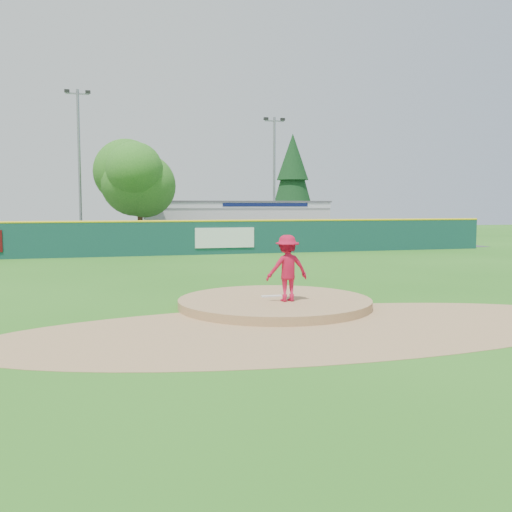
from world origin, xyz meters
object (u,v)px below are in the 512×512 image
object	(u,v)px
pitcher	(287,268)
van	(123,238)
deciduous_tree	(139,182)
light_pole_left	(79,161)
conifer_tree	(293,178)
pool_building_grp	(230,221)
light_pole_right	(274,173)

from	to	relation	value
pitcher	van	world-z (taller)	pitcher
deciduous_tree	light_pole_left	distance (m)	4.72
pitcher	van	size ratio (longest dim) A/B	0.41
deciduous_tree	van	bearing A→B (deg)	149.22
van	conifer_tree	size ratio (longest dim) A/B	0.48
pool_building_grp	conifer_tree	bearing A→B (deg)	29.78
van	pool_building_grp	distance (m)	11.17
pitcher	conifer_tree	size ratio (longest dim) A/B	0.19
pool_building_grp	conifer_tree	xyz separation A→B (m)	(7.00, 4.01, 3.88)
light_pole_left	light_pole_right	world-z (taller)	light_pole_left
pool_building_grp	conifer_tree	distance (m)	8.95
pool_building_grp	light_pole_left	xyz separation A→B (m)	(-12.00, -4.99, 4.39)
pool_building_grp	light_pole_left	world-z (taller)	light_pole_left
pool_building_grp	light_pole_right	bearing A→B (deg)	-44.95
pool_building_grp	light_pole_left	size ratio (longest dim) A/B	1.38
pool_building_grp	deciduous_tree	xyz separation A→B (m)	(-8.00, -6.99, 2.89)
conifer_tree	light_pole_left	xyz separation A→B (m)	(-19.00, -9.00, 0.51)
pitcher	pool_building_grp	distance (m)	33.03
conifer_tree	van	bearing A→B (deg)	-147.51
pitcher	light_pole_right	world-z (taller)	light_pole_right
conifer_tree	light_pole_right	bearing A→B (deg)	-119.74
pitcher	van	bearing A→B (deg)	-85.83
van	light_pole_right	distance (m)	13.53
deciduous_tree	light_pole_right	world-z (taller)	light_pole_right
van	light_pole_right	bearing A→B (deg)	-82.42
conifer_tree	light_pole_right	world-z (taller)	light_pole_right
pool_building_grp	deciduous_tree	bearing A→B (deg)	-138.84
pitcher	pool_building_grp	world-z (taller)	pool_building_grp
pitcher	light_pole_left	bearing A→B (deg)	-80.47
van	pitcher	bearing A→B (deg)	179.74
light_pole_right	pitcher	bearing A→B (deg)	-106.60
van	light_pole_right	world-z (taller)	light_pole_right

